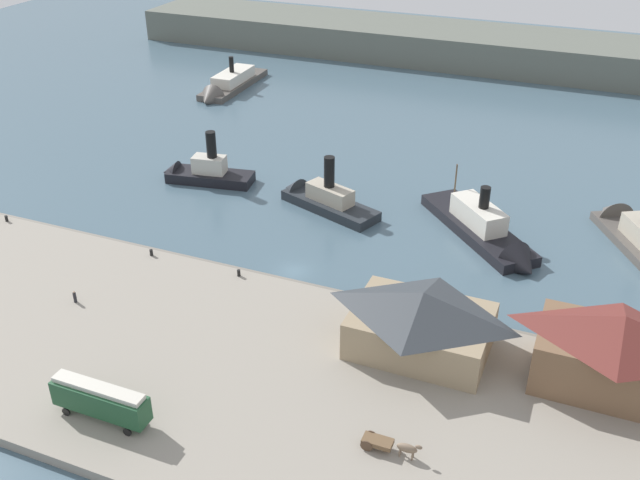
{
  "coord_description": "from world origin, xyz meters",
  "views": [
    {
      "loc": [
        34.77,
        -74.9,
        51.9
      ],
      "look_at": [
        1.36,
        6.08,
        2.0
      ],
      "focal_mm": 40.33,
      "sensor_mm": 36.0,
      "label": 1
    }
  ],
  "objects_px": {
    "ferry_shed_central_terminal": "(617,351)",
    "ferry_approaching_east": "(636,235)",
    "pedestrian_by_tram": "(75,297)",
    "ferry_approaching_west": "(489,234)",
    "mooring_post_center_west": "(239,273)",
    "mooring_post_east": "(151,253)",
    "ferry_outer_harbor": "(227,86)",
    "ferry_moored_east": "(321,198)",
    "street_tram": "(100,399)",
    "ferry_shed_east_terminal": "(421,320)",
    "horse_cart": "(388,444)",
    "mooring_post_west": "(6,218)",
    "ferry_mid_harbor": "(201,172)"
  },
  "relations": [
    {
      "from": "mooring_post_west",
      "to": "ferry_approaching_west",
      "type": "bearing_deg",
      "value": 18.91
    },
    {
      "from": "ferry_shed_central_terminal",
      "to": "pedestrian_by_tram",
      "type": "distance_m",
      "value": 62.72
    },
    {
      "from": "mooring_post_west",
      "to": "ferry_mid_harbor",
      "type": "bearing_deg",
      "value": 54.7
    },
    {
      "from": "ferry_shed_east_terminal",
      "to": "ferry_moored_east",
      "type": "bearing_deg",
      "value": 128.85
    },
    {
      "from": "street_tram",
      "to": "ferry_approaching_east",
      "type": "distance_m",
      "value": 76.76
    },
    {
      "from": "ferry_shed_east_terminal",
      "to": "ferry_outer_harbor",
      "type": "bearing_deg",
      "value": 131.16
    },
    {
      "from": "mooring_post_east",
      "to": "mooring_post_west",
      "type": "bearing_deg",
      "value": 179.58
    },
    {
      "from": "mooring_post_center_west",
      "to": "ferry_outer_harbor",
      "type": "xyz_separation_m",
      "value": [
        -40.58,
        70.49,
        -0.35
      ]
    },
    {
      "from": "ferry_approaching_west",
      "to": "mooring_post_east",
      "type": "bearing_deg",
      "value": -150.83
    },
    {
      "from": "mooring_post_west",
      "to": "ferry_mid_harbor",
      "type": "relative_size",
      "value": 0.05
    },
    {
      "from": "ferry_approaching_west",
      "to": "mooring_post_center_west",
      "type": "bearing_deg",
      "value": -140.32
    },
    {
      "from": "ferry_shed_central_terminal",
      "to": "ferry_approaching_east",
      "type": "height_order",
      "value": "ferry_shed_central_terminal"
    },
    {
      "from": "ferry_moored_east",
      "to": "ferry_approaching_east",
      "type": "xyz_separation_m",
      "value": [
        46.64,
        6.5,
        -0.24
      ]
    },
    {
      "from": "horse_cart",
      "to": "pedestrian_by_tram",
      "type": "distance_m",
      "value": 44.2
    },
    {
      "from": "mooring_post_west",
      "to": "ferry_outer_harbor",
      "type": "relative_size",
      "value": 0.03
    },
    {
      "from": "mooring_post_east",
      "to": "ferry_shed_east_terminal",
      "type": "bearing_deg",
      "value": -8.16
    },
    {
      "from": "pedestrian_by_tram",
      "to": "ferry_approaching_east",
      "type": "relative_size",
      "value": 0.06
    },
    {
      "from": "horse_cart",
      "to": "ferry_outer_harbor",
      "type": "distance_m",
      "value": 114.7
    },
    {
      "from": "street_tram",
      "to": "ferry_shed_central_terminal",
      "type": "bearing_deg",
      "value": 27.78
    },
    {
      "from": "ferry_approaching_east",
      "to": "ferry_shed_east_terminal",
      "type": "bearing_deg",
      "value": -120.73
    },
    {
      "from": "ferry_shed_east_terminal",
      "to": "mooring_post_east",
      "type": "bearing_deg",
      "value": 171.84
    },
    {
      "from": "mooring_post_center_west",
      "to": "mooring_post_west",
      "type": "xyz_separation_m",
      "value": [
        -39.31,
        0.26,
        0.0
      ]
    },
    {
      "from": "mooring_post_west",
      "to": "ferry_approaching_west",
      "type": "distance_m",
      "value": 71.34
    },
    {
      "from": "ferry_shed_central_terminal",
      "to": "pedestrian_by_tram",
      "type": "xyz_separation_m",
      "value": [
        -61.96,
        -8.95,
        -3.77
      ]
    },
    {
      "from": "horse_cart",
      "to": "pedestrian_by_tram",
      "type": "xyz_separation_m",
      "value": [
        -43.31,
        8.8,
        -0.19
      ]
    },
    {
      "from": "horse_cart",
      "to": "ferry_mid_harbor",
      "type": "distance_m",
      "value": 68.16
    },
    {
      "from": "mooring_post_center_west",
      "to": "ferry_approaching_east",
      "type": "height_order",
      "value": "ferry_approaching_east"
    },
    {
      "from": "mooring_post_center_west",
      "to": "mooring_post_east",
      "type": "xyz_separation_m",
      "value": [
        -13.59,
        0.07,
        0.0
      ]
    },
    {
      "from": "pedestrian_by_tram",
      "to": "ferry_approaching_west",
      "type": "xyz_separation_m",
      "value": [
        44.05,
        36.44,
        -0.45
      ]
    },
    {
      "from": "ferry_outer_harbor",
      "to": "ferry_shed_central_terminal",
      "type": "bearing_deg",
      "value": -40.71
    },
    {
      "from": "ferry_outer_harbor",
      "to": "ferry_moored_east",
      "type": "distance_m",
      "value": 61.88
    },
    {
      "from": "ferry_shed_central_terminal",
      "to": "street_tram",
      "type": "xyz_separation_m",
      "value": [
        -46.13,
        -24.3,
        -2.08
      ]
    },
    {
      "from": "mooring_post_center_west",
      "to": "ferry_moored_east",
      "type": "bearing_deg",
      "value": 86.96
    },
    {
      "from": "street_tram",
      "to": "ferry_approaching_east",
      "type": "height_order",
      "value": "ferry_approaching_east"
    },
    {
      "from": "mooring_post_center_west",
      "to": "mooring_post_east",
      "type": "height_order",
      "value": "same"
    },
    {
      "from": "ferry_shed_east_terminal",
      "to": "mooring_post_east",
      "type": "distance_m",
      "value": 40.06
    },
    {
      "from": "ferry_shed_central_terminal",
      "to": "ferry_outer_harbor",
      "type": "xyz_separation_m",
      "value": [
        -86.68,
        74.59,
        -4.39
      ]
    },
    {
      "from": "street_tram",
      "to": "ferry_approaching_west",
      "type": "bearing_deg",
      "value": 61.41
    },
    {
      "from": "ferry_approaching_east",
      "to": "mooring_post_east",
      "type": "bearing_deg",
      "value": -152.98
    },
    {
      "from": "ferry_shed_central_terminal",
      "to": "horse_cart",
      "type": "bearing_deg",
      "value": -136.42
    },
    {
      "from": "pedestrian_by_tram",
      "to": "ferry_outer_harbor",
      "type": "bearing_deg",
      "value": 106.48
    },
    {
      "from": "ferry_moored_east",
      "to": "ferry_shed_central_terminal",
      "type": "bearing_deg",
      "value": -32.99
    },
    {
      "from": "horse_cart",
      "to": "mooring_post_center_west",
      "type": "xyz_separation_m",
      "value": [
        -27.44,
        21.86,
        -0.47
      ]
    },
    {
      "from": "mooring_post_east",
      "to": "ferry_outer_harbor",
      "type": "relative_size",
      "value": 0.03
    },
    {
      "from": "street_tram",
      "to": "ferry_outer_harbor",
      "type": "bearing_deg",
      "value": 112.29
    },
    {
      "from": "horse_cart",
      "to": "ferry_outer_harbor",
      "type": "xyz_separation_m",
      "value": [
        -68.03,
        92.34,
        -0.82
      ]
    },
    {
      "from": "ferry_shed_east_terminal",
      "to": "ferry_shed_central_terminal",
      "type": "height_order",
      "value": "ferry_shed_central_terminal"
    },
    {
      "from": "pedestrian_by_tram",
      "to": "ferry_outer_harbor",
      "type": "height_order",
      "value": "ferry_outer_harbor"
    },
    {
      "from": "horse_cart",
      "to": "ferry_approaching_east",
      "type": "distance_m",
      "value": 57.13
    },
    {
      "from": "pedestrian_by_tram",
      "to": "ferry_approaching_east",
      "type": "bearing_deg",
      "value": 34.89
    }
  ]
}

